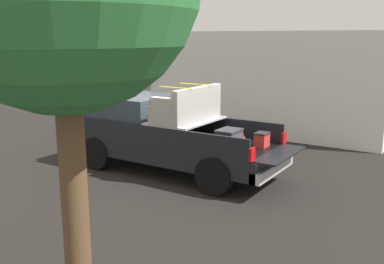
% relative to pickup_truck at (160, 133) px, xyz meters
% --- Properties ---
extents(ground_plane, '(40.00, 40.00, 0.00)m').
position_rel_pickup_truck_xyz_m(ground_plane, '(-0.38, -0.00, -0.97)').
color(ground_plane, black).
extents(pickup_truck, '(6.05, 2.06, 2.23)m').
position_rel_pickup_truck_xyz_m(pickup_truck, '(0.00, 0.00, 0.00)').
color(pickup_truck, black).
rests_on(pickup_truck, ground_plane).
extents(building_facade, '(8.54, 0.36, 3.56)m').
position_rel_pickup_truck_xyz_m(building_facade, '(-0.33, -4.86, 0.81)').
color(building_facade, white).
rests_on(building_facade, ground_plane).
extents(trash_can, '(0.60, 0.60, 0.98)m').
position_rel_pickup_truck_xyz_m(trash_can, '(4.01, -3.04, -0.48)').
color(trash_can, '#3F4C66').
rests_on(trash_can, ground_plane).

